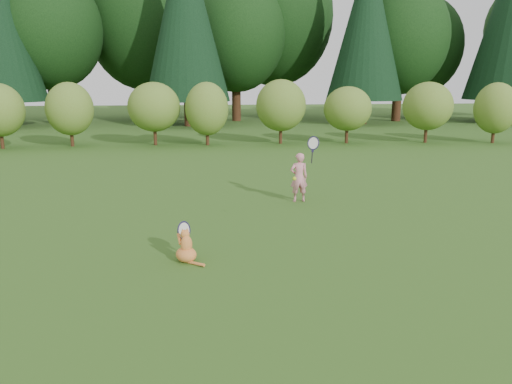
{
  "coord_description": "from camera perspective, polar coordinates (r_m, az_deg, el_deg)",
  "views": [
    {
      "loc": [
        -0.85,
        -7.99,
        2.68
      ],
      "look_at": [
        0.2,
        0.8,
        0.7
      ],
      "focal_mm": 35.0,
      "sensor_mm": 36.0,
      "label": 1
    }
  ],
  "objects": [
    {
      "name": "ground",
      "position": [
        8.47,
        -0.71,
        -5.84
      ],
      "size": [
        100.0,
        100.0,
        0.0
      ],
      "primitive_type": "plane",
      "color": "#1E4914",
      "rests_on": "ground"
    },
    {
      "name": "shrub_row",
      "position": [
        21.04,
        -4.53,
        9.07
      ],
      "size": [
        28.0,
        3.0,
        2.8
      ],
      "primitive_type": null,
      "color": "olive",
      "rests_on": "ground"
    },
    {
      "name": "tennis_ball",
      "position": [
        8.8,
        4.42,
        1.54
      ],
      "size": [
        0.07,
        0.07,
        0.07
      ],
      "color": "#9AD218",
      "rests_on": "ground"
    },
    {
      "name": "cat",
      "position": [
        7.64,
        -8.03,
        -5.94
      ],
      "size": [
        0.52,
        0.74,
        0.7
      ],
      "rotation": [
        0.0,
        0.0,
        0.43
      ],
      "color": "orange",
      "rests_on": "ground"
    },
    {
      "name": "child",
      "position": [
        11.25,
        4.98,
        1.82
      ],
      "size": [
        0.65,
        0.44,
        1.66
      ],
      "rotation": [
        0.0,
        0.0,
        3.2
      ],
      "color": "pink",
      "rests_on": "ground"
    }
  ]
}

